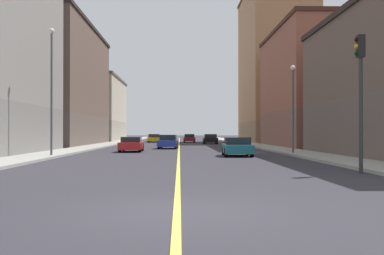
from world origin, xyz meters
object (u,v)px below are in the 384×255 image
object	(u,v)px
building_left_far	(275,66)
car_maroon	(189,138)
building_right_midblock	(55,86)
car_teal	(237,147)
car_black	(210,139)
car_red	(131,144)
building_left_mid	(318,88)
car_yellow	(154,138)
traffic_light_left_near	(360,83)
car_blue	(168,142)
car_white	(154,138)
building_right_distant	(93,110)
street_lamp_left_near	(293,99)
street_lamp_right_near	(52,80)

from	to	relation	value
building_left_far	car_maroon	world-z (taller)	building_left_far
building_right_midblock	car_maroon	bearing A→B (deg)	40.97
car_teal	car_black	world-z (taller)	car_black
car_red	car_black	distance (m)	26.78
car_maroon	car_black	xyz separation A→B (m)	(2.72, -8.33, 0.02)
building_left_mid	building_left_far	size ratio (longest dim) A/B	0.79
car_black	car_yellow	bearing A→B (deg)	135.48
building_left_far	car_black	world-z (taller)	building_left_far
car_maroon	traffic_light_left_near	bearing A→B (deg)	-84.02
building_right_midblock	car_blue	distance (m)	19.76
building_left_far	car_white	distance (m)	23.34
building_left_mid	car_red	size ratio (longest dim) A/B	4.11
building_left_mid	car_maroon	size ratio (longest dim) A/B	4.41
building_right_distant	car_maroon	bearing A→B (deg)	-33.22
building_left_far	car_blue	world-z (taller)	building_left_far
building_left_far	car_yellow	distance (m)	22.37
car_yellow	car_black	xyz separation A→B (m)	(8.16, -8.02, 0.02)
street_lamp_left_near	car_white	world-z (taller)	street_lamp_left_near
street_lamp_right_near	car_maroon	size ratio (longest dim) A/B	1.93
building_right_distant	building_left_far	bearing A→B (deg)	-18.00
car_blue	car_black	xyz separation A→B (m)	(5.37, 18.28, 0.01)
car_yellow	car_black	distance (m)	11.44
building_right_distant	car_maroon	xyz separation A→B (m)	(16.92, -11.09, -5.00)
building_left_far	car_black	distance (m)	18.46
building_right_midblock	street_lamp_left_near	size ratio (longest dim) A/B	4.00
car_teal	car_maroon	distance (m)	41.10
building_right_distant	car_yellow	bearing A→B (deg)	-44.76
building_right_distant	street_lamp_right_near	world-z (taller)	building_right_distant
car_white	car_maroon	world-z (taller)	car_maroon
car_teal	car_red	world-z (taller)	car_teal
car_teal	car_white	size ratio (longest dim) A/B	0.92
car_blue	car_white	size ratio (longest dim) A/B	1.02
car_black	building_right_midblock	bearing A→B (deg)	-162.05
car_yellow	car_white	xyz separation A→B (m)	(-0.46, 6.72, -0.03)
car_red	car_white	bearing A→B (deg)	90.48
building_left_mid	building_right_distant	distance (m)	44.95
traffic_light_left_near	car_red	distance (m)	23.80
car_red	car_maroon	bearing A→B (deg)	80.67
street_lamp_right_near	car_maroon	world-z (taller)	street_lamp_right_near
street_lamp_right_near	car_blue	world-z (taller)	street_lamp_right_near
traffic_light_left_near	car_red	bearing A→B (deg)	118.50
street_lamp_left_near	car_blue	size ratio (longest dim) A/B	1.38
building_left_mid	car_red	xyz separation A→B (m)	(-19.30, -12.02, -5.91)
street_lamp_right_near	car_red	size ratio (longest dim) A/B	1.80
car_yellow	car_red	xyz separation A→B (m)	(-0.12, -33.48, -0.04)
building_right_midblock	traffic_light_left_near	bearing A→B (deg)	-60.40
street_lamp_left_near	car_yellow	size ratio (longest dim) A/B	1.39
building_right_midblock	car_teal	distance (m)	33.36
building_left_far	traffic_light_left_near	world-z (taller)	building_left_far
street_lamp_left_near	car_maroon	size ratio (longest dim) A/B	1.48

